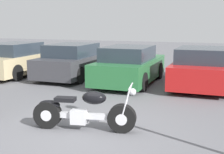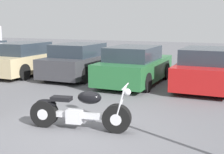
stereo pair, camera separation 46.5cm
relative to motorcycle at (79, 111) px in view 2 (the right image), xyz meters
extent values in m
plane|color=slate|center=(-0.04, -0.16, -0.40)|extent=(60.00, 60.00, 0.00)
cylinder|color=black|center=(0.83, 0.15, -0.10)|extent=(0.63, 0.31, 0.60)
cylinder|color=silver|center=(0.83, 0.15, -0.10)|extent=(0.28, 0.26, 0.24)
cylinder|color=black|center=(-0.78, -0.15, -0.10)|extent=(0.63, 0.31, 0.60)
cylinder|color=silver|center=(-0.78, -0.15, -0.10)|extent=(0.28, 0.26, 0.24)
cube|color=silver|center=(0.02, 0.00, -0.08)|extent=(1.26, 0.34, 0.12)
cube|color=silver|center=(-0.09, -0.02, -0.11)|extent=(0.38, 0.30, 0.30)
ellipsoid|color=black|center=(0.25, 0.04, 0.32)|extent=(0.57, 0.42, 0.28)
cube|color=black|center=(-0.38, -0.07, 0.26)|extent=(0.48, 0.32, 0.09)
ellipsoid|color=black|center=(-0.73, -0.14, 0.13)|extent=(0.51, 0.28, 0.20)
cylinder|color=silver|center=(0.94, 0.08, 0.25)|extent=(0.22, 0.07, 0.71)
cylinder|color=silver|center=(0.91, 0.25, 0.25)|extent=(0.22, 0.07, 0.71)
cylinder|color=silver|center=(1.01, 0.18, 0.60)|extent=(0.14, 0.62, 0.03)
sphere|color=silver|center=(1.05, 0.19, 0.48)|extent=(0.15, 0.15, 0.15)
cylinder|color=silver|center=(-0.34, 0.08, -0.20)|extent=(1.25, 0.31, 0.08)
cylinder|color=black|center=(-7.46, 6.69, -0.07)|extent=(0.20, 0.65, 0.65)
cube|color=#C6B284|center=(-5.73, 5.46, 0.13)|extent=(1.81, 4.16, 0.75)
cube|color=#28333D|center=(-5.73, 5.21, 0.76)|extent=(1.59, 2.16, 0.50)
cylinder|color=black|center=(-6.58, 6.75, -0.07)|extent=(0.20, 0.65, 0.65)
cylinder|color=black|center=(-4.89, 6.75, -0.07)|extent=(0.20, 0.65, 0.65)
cylinder|color=black|center=(-4.89, 4.17, -0.07)|extent=(0.20, 0.65, 0.65)
cube|color=#3D3D42|center=(-3.16, 5.81, 0.13)|extent=(1.81, 4.16, 0.75)
cube|color=#28333D|center=(-3.16, 5.56, 0.76)|extent=(1.59, 2.16, 0.50)
cylinder|color=black|center=(-4.01, 7.10, -0.07)|extent=(0.20, 0.65, 0.65)
cylinder|color=black|center=(-2.31, 7.10, -0.07)|extent=(0.20, 0.65, 0.65)
cylinder|color=black|center=(-4.01, 4.52, -0.07)|extent=(0.20, 0.65, 0.65)
cylinder|color=black|center=(-2.31, 4.52, -0.07)|extent=(0.20, 0.65, 0.65)
cube|color=#286B38|center=(-0.59, 5.35, 0.13)|extent=(1.81, 4.16, 0.75)
cube|color=#28333D|center=(-0.59, 5.10, 0.76)|extent=(1.59, 2.16, 0.50)
cylinder|color=black|center=(-1.43, 6.63, -0.07)|extent=(0.20, 0.65, 0.65)
cylinder|color=black|center=(0.26, 6.63, -0.07)|extent=(0.20, 0.65, 0.65)
cylinder|color=black|center=(-1.43, 4.06, -0.07)|extent=(0.20, 0.65, 0.65)
cylinder|color=black|center=(0.26, 4.06, -0.07)|extent=(0.20, 0.65, 0.65)
cube|color=red|center=(1.98, 5.70, 0.13)|extent=(1.81, 4.16, 0.75)
cube|color=#28333D|center=(1.98, 5.45, 0.76)|extent=(1.59, 2.16, 0.50)
cylinder|color=black|center=(1.14, 6.99, -0.07)|extent=(0.20, 0.65, 0.65)
cylinder|color=black|center=(1.14, 4.41, -0.07)|extent=(0.20, 0.65, 0.65)
camera|label=1|loc=(2.83, -5.83, 1.91)|focal=50.00mm
camera|label=2|loc=(3.26, -5.66, 1.91)|focal=50.00mm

